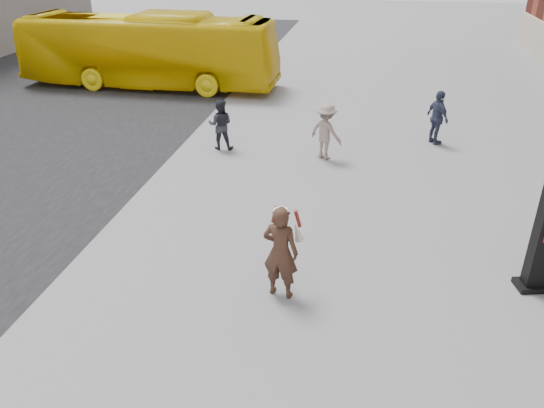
% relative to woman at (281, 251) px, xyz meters
% --- Properties ---
extents(ground, '(100.00, 100.00, 0.00)m').
position_rel_woman_xyz_m(ground, '(0.66, -0.26, -0.92)').
color(ground, '#9E9EA3').
extents(woman, '(0.77, 0.72, 1.80)m').
position_rel_woman_xyz_m(woman, '(0.00, 0.00, 0.00)').
color(woman, '#321F15').
rests_on(woman, ground).
extents(bus, '(11.05, 2.79, 3.07)m').
position_rel_woman_xyz_m(bus, '(-8.00, 13.75, 0.61)').
color(bus, yellow).
rests_on(bus, road).
extents(pedestrian_a, '(0.81, 0.67, 1.54)m').
position_rel_woman_xyz_m(pedestrian_a, '(-3.03, 7.00, -0.16)').
color(pedestrian_a, '#262830').
rests_on(pedestrian_a, ground).
extents(pedestrian_b, '(1.22, 1.08, 1.64)m').
position_rel_woman_xyz_m(pedestrian_b, '(0.19, 6.79, -0.10)').
color(pedestrian_b, gray).
rests_on(pedestrian_b, ground).
extents(pedestrian_c, '(0.85, 1.07, 1.69)m').
position_rel_woman_xyz_m(pedestrian_c, '(3.48, 8.65, -0.08)').
color(pedestrian_c, '#333A54').
rests_on(pedestrian_c, ground).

